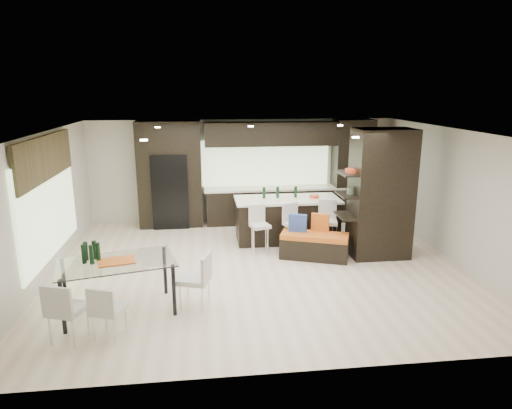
{
  "coord_description": "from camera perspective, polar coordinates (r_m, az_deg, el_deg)",
  "views": [
    {
      "loc": [
        -1.1,
        -8.47,
        3.48
      ],
      "look_at": [
        0.0,
        0.6,
        1.15
      ],
      "focal_mm": 32.0,
      "sensor_mm": 36.0,
      "label": 1
    }
  ],
  "objects": [
    {
      "name": "partition_column",
      "position": [
        9.84,
        15.35,
        1.29
      ],
      "size": [
        1.2,
        0.8,
        2.7
      ],
      "primitive_type": "cube",
      "color": "black",
      "rests_on": "ground"
    },
    {
      "name": "chair_end",
      "position": [
        7.54,
        -7.7,
        -9.7
      ],
      "size": [
        0.59,
        0.59,
        0.86
      ],
      "primitive_type": "cube",
      "rotation": [
        0.0,
        0.0,
        1.26
      ],
      "color": "beige",
      "rests_on": "ground"
    },
    {
      "name": "stool_left",
      "position": [
        9.85,
        0.5,
        -3.76
      ],
      "size": [
        0.47,
        0.47,
        0.85
      ],
      "primitive_type": "cube",
      "rotation": [
        0.0,
        0.0,
        0.29
      ],
      "color": "beige",
      "rests_on": "ground"
    },
    {
      "name": "ceiling_spots",
      "position": [
        8.82,
        0.28,
        9.11
      ],
      "size": [
        4.0,
        3.0,
        0.02
      ],
      "primitive_type": "cube",
      "color": "white",
      "rests_on": "ceiling"
    },
    {
      "name": "floor_vase",
      "position": [
        9.94,
        13.44,
        -3.12
      ],
      "size": [
        0.48,
        0.48,
        1.14
      ],
      "primitive_type": null,
      "rotation": [
        0.0,
        0.0,
        -0.16
      ],
      "color": "#46523B",
      "rests_on": "ground"
    },
    {
      "name": "ceiling",
      "position": [
        8.57,
        0.49,
        9.09
      ],
      "size": [
        8.0,
        7.0,
        0.02
      ],
      "primitive_type": "cube",
      "color": "white",
      "rests_on": "ground"
    },
    {
      "name": "stool_mid",
      "position": [
        9.97,
        4.75,
        -3.56
      ],
      "size": [
        0.49,
        0.49,
        0.86
      ],
      "primitive_type": "cube",
      "rotation": [
        0.0,
        0.0,
        0.38
      ],
      "color": "beige",
      "rests_on": "ground"
    },
    {
      "name": "left_wall",
      "position": [
        9.2,
        -25.07,
        -0.45
      ],
      "size": [
        0.02,
        7.0,
        2.7
      ],
      "primitive_type": "cube",
      "color": "beige",
      "rests_on": "ground"
    },
    {
      "name": "refrigerator",
      "position": [
        11.89,
        -10.62,
        1.78
      ],
      "size": [
        0.9,
        0.68,
        1.9
      ],
      "primitive_type": "cube",
      "color": "black",
      "rests_on": "ground"
    },
    {
      "name": "stone_accent",
      "position": [
        9.2,
        -24.87,
        5.3
      ],
      "size": [
        0.08,
        3.0,
        0.8
      ],
      "primitive_type": "cube",
      "color": "brown",
      "rests_on": "left_wall"
    },
    {
      "name": "back_cabinetry",
      "position": [
        11.94,
        0.9,
        4.04
      ],
      "size": [
        6.8,
        0.68,
        2.7
      ],
      "primitive_type": "cube",
      "color": "black",
      "rests_on": "ground"
    },
    {
      "name": "kitchen_island",
      "position": [
        10.71,
        3.89,
        -1.86
      ],
      "size": [
        2.42,
        1.05,
        1.01
      ],
      "primitive_type": "cube",
      "rotation": [
        0.0,
        0.0,
        -0.0
      ],
      "color": "black",
      "rests_on": "ground"
    },
    {
      "name": "stool_right",
      "position": [
        10.13,
        8.9,
        -3.28
      ],
      "size": [
        0.47,
        0.47,
        0.9
      ],
      "primitive_type": "cube",
      "rotation": [
        0.0,
        0.0,
        -0.19
      ],
      "color": "beige",
      "rests_on": "ground"
    },
    {
      "name": "chair_near",
      "position": [
        6.99,
        -17.88,
        -12.79
      ],
      "size": [
        0.53,
        0.53,
        0.76
      ],
      "primitive_type": "cube",
      "rotation": [
        0.0,
        0.0,
        -0.35
      ],
      "color": "beige",
      "rests_on": "ground"
    },
    {
      "name": "window_left",
      "position": [
        9.37,
        -24.47,
        -0.14
      ],
      "size": [
        0.04,
        3.2,
        1.9
      ],
      "primitive_type": "cube",
      "color": "#B2D199",
      "rests_on": "left_wall"
    },
    {
      "name": "dining_table",
      "position": [
        7.66,
        -16.83,
        -9.83
      ],
      "size": [
        1.96,
        1.38,
        0.85
      ],
      "primitive_type": "cube",
      "rotation": [
        0.0,
        0.0,
        0.24
      ],
      "color": "white",
      "rests_on": "ground"
    },
    {
      "name": "bench",
      "position": [
        9.69,
        7.31,
        -5.16
      ],
      "size": [
        1.51,
        1.01,
        0.54
      ],
      "primitive_type": "cube",
      "rotation": [
        0.0,
        0.0,
        -0.36
      ],
      "color": "black",
      "rests_on": "ground"
    },
    {
      "name": "right_wall",
      "position": [
        10.11,
        23.57,
        0.94
      ],
      "size": [
        0.02,
        7.0,
        2.7
      ],
      "primitive_type": "cube",
      "color": "beige",
      "rests_on": "ground"
    },
    {
      "name": "window_back",
      "position": [
        12.2,
        1.19,
        5.21
      ],
      "size": [
        3.4,
        0.04,
        1.2
      ],
      "primitive_type": "cube",
      "color": "#B2D199",
      "rests_on": "back_wall"
    },
    {
      "name": "ground",
      "position": [
        9.22,
        0.45,
        -7.86
      ],
      "size": [
        8.0,
        8.0,
        0.0
      ],
      "primitive_type": "plane",
      "color": "beige",
      "rests_on": "ground"
    },
    {
      "name": "back_wall",
      "position": [
        12.21,
        -1.64,
        4.26
      ],
      "size": [
        8.0,
        0.02,
        2.7
      ],
      "primitive_type": "cube",
      "color": "beige",
      "rests_on": "ground"
    },
    {
      "name": "chair_far",
      "position": [
        7.08,
        -22.45,
        -12.47
      ],
      "size": [
        0.58,
        0.58,
        0.84
      ],
      "primitive_type": "cube",
      "rotation": [
        0.0,
        0.0,
        -0.33
      ],
      "color": "beige",
      "rests_on": "ground"
    }
  ]
}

